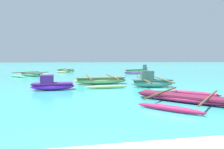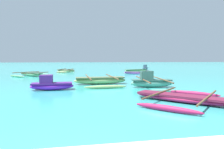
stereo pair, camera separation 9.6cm
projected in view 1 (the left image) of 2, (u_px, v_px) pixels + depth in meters
name	position (u px, v px, depth m)	size (l,w,h in m)	color
moored_boat_0	(101.00, 80.00, 13.48)	(3.57, 4.55, 0.53)	#9DBA6F
moored_boat_1	(66.00, 71.00, 26.27)	(2.37, 3.75, 0.42)	tan
moored_boat_2	(184.00, 98.00, 7.80)	(4.19, 4.17, 0.34)	#B31B4B
moored_boat_3	(151.00, 82.00, 11.95)	(2.60, 4.54, 0.99)	#599986
moored_boat_4	(31.00, 74.00, 19.95)	(4.00, 3.98, 0.41)	#63A472
moored_boat_5	(136.00, 73.00, 22.79)	(2.86, 1.17, 0.29)	#C465C3
moored_boat_6	(52.00, 85.00, 10.88)	(2.35, 0.89, 0.83)	purple
moored_boat_7	(136.00, 71.00, 26.15)	(3.62, 2.03, 0.39)	#70B166
moored_boat_8	(145.00, 68.00, 30.34)	(1.92, 2.92, 0.90)	teal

